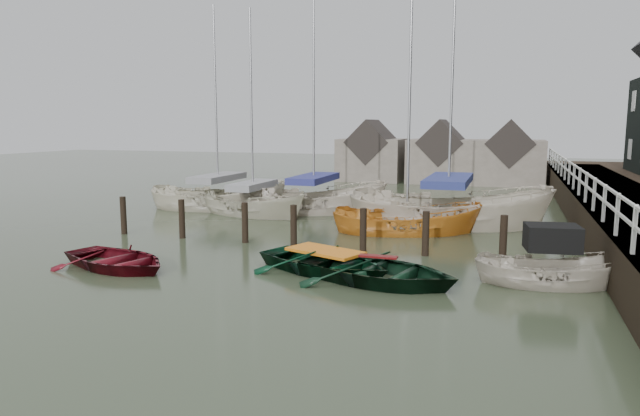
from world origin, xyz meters
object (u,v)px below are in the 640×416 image
(rowboat_green, at_px, (325,272))
(sailboat_b, at_px, (314,211))
(sailboat_a, at_px, (253,213))
(sailboat_d, at_px, (447,224))
(motorboat, at_px, (550,281))
(rowboat_dkgreen, at_px, (378,282))
(rowboat_red, at_px, (118,268))
(sailboat_c, at_px, (407,232))
(sailboat_e, at_px, (219,208))

(rowboat_green, distance_m, sailboat_b, 10.85)
(sailboat_a, bearing_deg, sailboat_b, -40.51)
(rowboat_green, relative_size, sailboat_d, 0.30)
(motorboat, height_order, sailboat_d, sailboat_d)
(rowboat_green, relative_size, rowboat_dkgreen, 0.95)
(rowboat_red, relative_size, sailboat_c, 0.39)
(sailboat_a, bearing_deg, sailboat_d, -74.21)
(rowboat_green, relative_size, motorboat, 1.04)
(rowboat_green, height_order, sailboat_d, sailboat_d)
(rowboat_dkgreen, bearing_deg, sailboat_a, 54.81)
(rowboat_red, relative_size, sailboat_b, 0.34)
(rowboat_red, bearing_deg, sailboat_d, -22.03)
(rowboat_green, distance_m, motorboat, 5.87)
(sailboat_e, bearing_deg, sailboat_c, -123.08)
(rowboat_dkgreen, bearing_deg, sailboat_b, 41.24)
(sailboat_b, distance_m, sailboat_c, 6.19)
(rowboat_red, relative_size, motorboat, 0.95)
(motorboat, bearing_deg, rowboat_dkgreen, 97.18)
(rowboat_red, xyz_separation_m, rowboat_green, (5.75, 1.49, 0.00))
(rowboat_green, bearing_deg, sailboat_d, 5.55)
(sailboat_c, bearing_deg, sailboat_b, 37.55)
(rowboat_dkgreen, xyz_separation_m, sailboat_d, (0.80, 9.13, 0.06))
(rowboat_dkgreen, distance_m, sailboat_e, 14.41)
(rowboat_green, xyz_separation_m, sailboat_e, (-8.57, 9.63, 0.06))
(rowboat_red, distance_m, sailboat_b, 11.78)
(sailboat_c, xyz_separation_m, sailboat_d, (1.29, 2.09, 0.05))
(sailboat_c, relative_size, sailboat_e, 0.89)
(motorboat, relative_size, sailboat_c, 0.41)
(motorboat, bearing_deg, rowboat_green, 87.75)
(sailboat_a, height_order, sailboat_c, sailboat_a)
(sailboat_b, distance_m, sailboat_e, 4.73)
(sailboat_c, relative_size, sailboat_d, 0.71)
(rowboat_dkgreen, distance_m, sailboat_b, 12.02)
(rowboat_green, xyz_separation_m, motorboat, (5.84, 0.57, 0.12))
(sailboat_b, xyz_separation_m, sailboat_c, (4.99, -3.66, -0.05))
(motorboat, xyz_separation_m, sailboat_c, (-4.71, 5.91, -0.10))
(rowboat_red, xyz_separation_m, sailboat_b, (1.89, 11.63, 0.06))
(rowboat_green, height_order, motorboat, motorboat)
(sailboat_c, bearing_deg, rowboat_dkgreen, 167.81)
(sailboat_b, distance_m, sailboat_d, 6.48)
(sailboat_b, height_order, sailboat_d, sailboat_d)
(motorboat, distance_m, sailboat_c, 7.56)
(sailboat_d, bearing_deg, sailboat_e, 80.95)
(sailboat_b, height_order, sailboat_c, sailboat_b)
(sailboat_d, bearing_deg, rowboat_red, 137.36)
(rowboat_red, distance_m, rowboat_green, 5.94)
(sailboat_b, relative_size, sailboat_d, 0.81)
(sailboat_b, bearing_deg, sailboat_e, 73.49)
(rowboat_red, bearing_deg, sailboat_a, 19.76)
(sailboat_b, bearing_deg, rowboat_dkgreen, -175.56)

